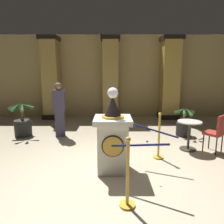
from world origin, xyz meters
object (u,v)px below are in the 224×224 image
object	(u,v)px
potted_palm_left	(22,125)
bystander_guest	(59,108)
pedestal_clock	(112,139)
stanchion_near	(127,182)
cafe_chair_red	(216,130)
potted_palm_right	(183,126)
stanchion_far	(158,142)
cafe_table	(188,132)

from	to	relation	value
potted_palm_left	bystander_guest	world-z (taller)	bystander_guest
pedestal_clock	stanchion_near	xyz separation A→B (m)	(0.21, -1.16, -0.29)
potted_palm_left	cafe_chair_red	bearing A→B (deg)	-14.90
stanchion_near	bystander_guest	distance (m)	3.94
pedestal_clock	potted_palm_right	world-z (taller)	pedestal_clock
stanchion_far	potted_palm_left	distance (m)	4.26
potted_palm_right	bystander_guest	xyz separation A→B (m)	(-3.87, -0.08, 0.57)
pedestal_clock	cafe_chair_red	size ratio (longest dim) A/B	1.75
stanchion_near	cafe_chair_red	size ratio (longest dim) A/B	1.12
potted_palm_right	cafe_table	size ratio (longest dim) A/B	1.25
potted_palm_right	cafe_table	xyz separation A→B (m)	(-0.29, -1.22, 0.16)
stanchion_far	potted_palm_right	bearing A→B (deg)	56.01
potted_palm_left	cafe_chair_red	xyz separation A→B (m)	(5.38, -1.43, 0.22)
stanchion_near	stanchion_far	distance (m)	1.97
stanchion_near	potted_palm_right	size ratio (longest dim) A/B	1.14
potted_palm_right	stanchion_far	bearing A→B (deg)	-123.99
stanchion_far	cafe_chair_red	xyz separation A→B (m)	(1.49, 0.32, 0.19)
potted_palm_right	cafe_chair_red	distance (m)	1.49
potted_palm_right	stanchion_near	bearing A→B (deg)	-119.99
stanchion_far	bystander_guest	size ratio (longest dim) A/B	0.65
potted_palm_right	cafe_chair_red	world-z (taller)	cafe_chair_red
pedestal_clock	cafe_chair_red	xyz separation A→B (m)	(2.55, 0.93, -0.09)
stanchion_near	bystander_guest	world-z (taller)	bystander_guest
pedestal_clock	stanchion_near	bearing A→B (deg)	-79.65
pedestal_clock	cafe_table	distance (m)	2.27
cafe_chair_red	potted_palm_left	bearing A→B (deg)	165.10
bystander_guest	cafe_chair_red	xyz separation A→B (m)	(4.18, -1.35, -0.31)
potted_palm_left	cafe_chair_red	world-z (taller)	potted_palm_left
bystander_guest	potted_palm_left	bearing A→B (deg)	176.31
stanchion_far	cafe_table	distance (m)	1.04
pedestal_clock	potted_palm_left	world-z (taller)	pedestal_clock
stanchion_near	potted_palm_left	distance (m)	4.65
bystander_guest	potted_palm_right	bearing A→B (deg)	1.17
stanchion_far	cafe_chair_red	distance (m)	1.53
potted_palm_right	cafe_chair_red	bearing A→B (deg)	-77.88
pedestal_clock	stanchion_near	world-z (taller)	pedestal_clock
bystander_guest	cafe_table	size ratio (longest dim) A/B	2.21
stanchion_near	stanchion_far	size ratio (longest dim) A/B	0.99
stanchion_near	bystander_guest	xyz separation A→B (m)	(-1.84, 3.44, 0.51)
stanchion_near	pedestal_clock	bearing A→B (deg)	100.35
potted_palm_right	bystander_guest	distance (m)	3.91
pedestal_clock	cafe_chair_red	bearing A→B (deg)	20.01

